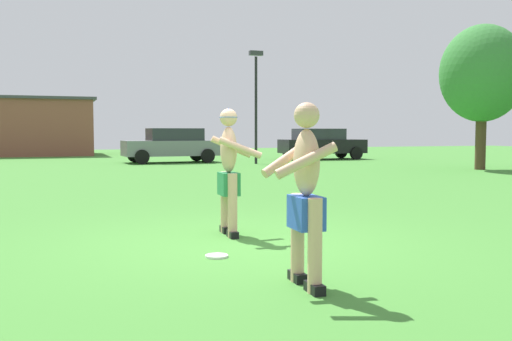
{
  "coord_description": "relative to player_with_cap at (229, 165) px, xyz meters",
  "views": [
    {
      "loc": [
        -2.28,
        -7.02,
        1.44
      ],
      "look_at": [
        -0.03,
        -0.72,
        0.98
      ],
      "focal_mm": 40.39,
      "sensor_mm": 36.0,
      "label": 1
    }
  ],
  "objects": [
    {
      "name": "player_in_blue",
      "position": [
        -0.12,
        -2.8,
        -0.07
      ],
      "size": [
        0.59,
        0.69,
        1.7
      ],
      "color": "black",
      "rests_on": "ground_plane"
    },
    {
      "name": "tree_left_field",
      "position": [
        12.95,
        10.0,
        2.61
      ],
      "size": [
        3.12,
        3.12,
        5.42
      ],
      "color": "#4C3823",
      "rests_on": "ground_plane"
    },
    {
      "name": "frisbee",
      "position": [
        -0.55,
        -1.3,
        -0.96
      ],
      "size": [
        0.26,
        0.26,
        0.03
      ],
      "primitive_type": "cylinder",
      "color": "white",
      "rests_on": "ground_plane"
    },
    {
      "name": "ground_plane",
      "position": [
        -0.03,
        -0.55,
        -0.97
      ],
      "size": [
        80.0,
        80.0,
        0.0
      ],
      "primitive_type": "plane",
      "color": "#428433"
    },
    {
      "name": "car_gray_mid_lot",
      "position": [
        2.96,
        18.8,
        -0.15
      ],
      "size": [
        4.38,
        2.18,
        1.58
      ],
      "color": "slate",
      "rests_on": "ground_plane"
    },
    {
      "name": "car_black_near_post",
      "position": [
        10.9,
        19.37,
        -0.15
      ],
      "size": [
        4.39,
        2.2,
        1.58
      ],
      "color": "black",
      "rests_on": "ground_plane"
    },
    {
      "name": "outbuilding_behind_lot",
      "position": [
        -4.91,
        30.42,
        0.75
      ],
      "size": [
        10.34,
        6.96,
        3.44
      ],
      "color": "brown",
      "rests_on": "ground_plane"
    },
    {
      "name": "player_with_cap",
      "position": [
        0.0,
        0.0,
        0.0
      ],
      "size": [
        0.61,
        0.69,
        1.76
      ],
      "color": "black",
      "rests_on": "ground_plane"
    },
    {
      "name": "lamp_post",
      "position": [
        6.28,
        16.5,
        2.13
      ],
      "size": [
        0.6,
        0.24,
        4.97
      ],
      "color": "black",
      "rests_on": "ground_plane"
    }
  ]
}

